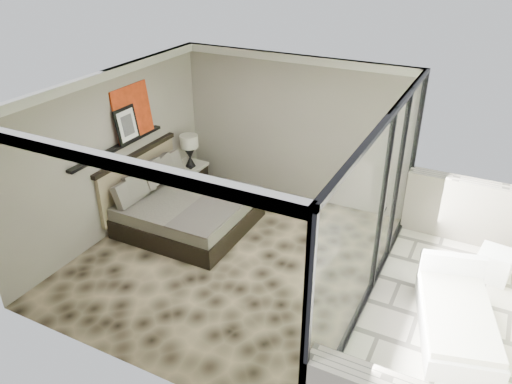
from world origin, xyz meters
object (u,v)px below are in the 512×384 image
at_px(table_lamp, 189,147).
at_px(lounger, 456,318).
at_px(bed, 183,208).
at_px(ottoman, 494,264).
at_px(nightstand, 190,175).

relative_size(table_lamp, lounger, 0.34).
xyz_separation_m(bed, ottoman, (5.08, 0.86, -0.11)).
height_order(bed, ottoman, bed).
relative_size(bed, table_lamp, 3.23).
xyz_separation_m(bed, table_lamp, (-0.65, 1.23, 0.59)).
height_order(bed, table_lamp, table_lamp).
xyz_separation_m(nightstand, table_lamp, (0.06, -0.05, 0.65)).
distance_m(bed, ottoman, 5.15).
height_order(table_lamp, lounger, table_lamp).
bearing_deg(ottoman, table_lamp, 176.29).
bearing_deg(lounger, ottoman, 61.68).
bearing_deg(bed, nightstand, 119.05).
relative_size(nightstand, lounger, 0.29).
relative_size(nightstand, table_lamp, 0.87).
bearing_deg(bed, lounger, -7.62).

